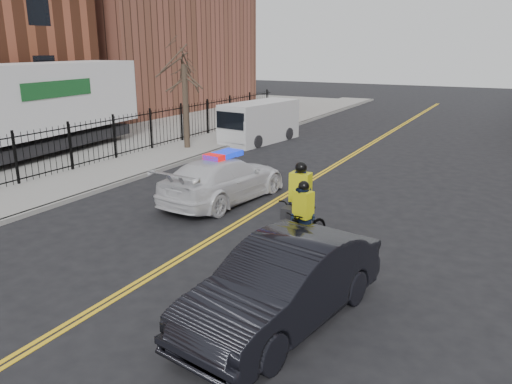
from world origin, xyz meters
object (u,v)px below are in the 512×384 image
object	(u,v)px
semi_trailer	(18,107)
cyclist_far	(303,222)
cargo_van	(258,123)
cyclist_near	(300,210)
police_cruiser	(224,179)
dark_sedan	(283,284)

from	to	relation	value
semi_trailer	cyclist_far	size ratio (longest dim) A/B	7.56
cargo_van	cyclist_near	xyz separation A→B (m)	(7.44, -11.68, -0.33)
cargo_van	cyclist_far	size ratio (longest dim) A/B	2.91
police_cruiser	dark_sedan	size ratio (longest dim) A/B	1.12
police_cruiser	cyclist_far	bearing A→B (deg)	152.54
semi_trailer	cyclist_far	world-z (taller)	semi_trailer
cargo_van	cyclist_near	size ratio (longest dim) A/B	2.52
semi_trailer	cyclist_near	world-z (taller)	semi_trailer
cyclist_near	cyclist_far	distance (m)	0.94
police_cruiser	cyclist_far	distance (m)	4.65
dark_sedan	cyclist_near	bearing A→B (deg)	119.13
dark_sedan	cargo_van	size ratio (longest dim) A/B	0.90
cyclist_near	police_cruiser	bearing A→B (deg)	152.30
police_cruiser	cargo_van	bearing A→B (deg)	-62.42
police_cruiser	dark_sedan	bearing A→B (deg)	135.41
dark_sedan	cyclist_far	bearing A→B (deg)	117.07
dark_sedan	semi_trailer	distance (m)	17.84
dark_sedan	cyclist_far	world-z (taller)	cyclist_far
cyclist_near	cyclist_far	xyz separation A→B (m)	(0.44, -0.84, -0.01)
cargo_van	cyclist_far	bearing A→B (deg)	-50.10
cargo_van	semi_trailer	bearing A→B (deg)	-121.75
semi_trailer	cyclist_far	bearing A→B (deg)	-18.74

